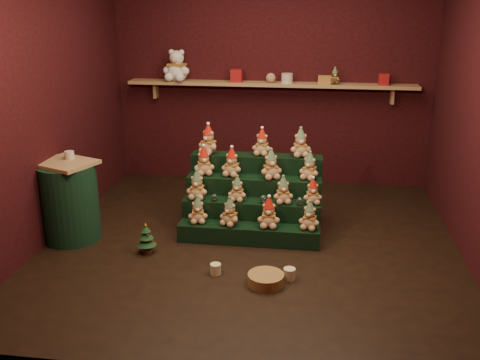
% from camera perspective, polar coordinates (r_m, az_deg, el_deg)
% --- Properties ---
extents(ground, '(4.00, 4.00, 0.00)m').
position_cam_1_polar(ground, '(5.35, 1.19, -6.71)').
color(ground, black).
rests_on(ground, ground).
extents(back_wall, '(4.00, 0.10, 2.80)m').
position_cam_1_polar(back_wall, '(6.93, 3.38, 11.20)').
color(back_wall, black).
rests_on(back_wall, ground).
extents(front_wall, '(4.00, 0.10, 2.80)m').
position_cam_1_polar(front_wall, '(2.95, -3.52, 1.15)').
color(front_wall, black).
rests_on(front_wall, ground).
extents(left_wall, '(0.10, 4.00, 2.80)m').
position_cam_1_polar(left_wall, '(5.54, -20.47, 8.25)').
color(left_wall, black).
rests_on(left_wall, ground).
extents(back_shelf, '(3.60, 0.26, 0.24)m').
position_cam_1_polar(back_shelf, '(6.77, 3.23, 10.13)').
color(back_shelf, tan).
rests_on(back_shelf, ground).
extents(riser_tier_front, '(1.40, 0.22, 0.18)m').
position_cam_1_polar(riser_tier_front, '(5.32, 0.92, -5.79)').
color(riser_tier_front, black).
rests_on(riser_tier_front, ground).
extents(riser_tier_midfront, '(1.40, 0.22, 0.36)m').
position_cam_1_polar(riser_tier_midfront, '(5.48, 1.21, -3.99)').
color(riser_tier_midfront, black).
rests_on(riser_tier_midfront, ground).
extents(riser_tier_midback, '(1.40, 0.22, 0.54)m').
position_cam_1_polar(riser_tier_midback, '(5.65, 1.49, -2.31)').
color(riser_tier_midback, black).
rests_on(riser_tier_midback, ground).
extents(riser_tier_back, '(1.40, 0.22, 0.72)m').
position_cam_1_polar(riser_tier_back, '(5.83, 1.75, -0.72)').
color(riser_tier_back, black).
rests_on(riser_tier_back, ground).
extents(teddy_0, '(0.22, 0.21, 0.27)m').
position_cam_1_polar(teddy_0, '(5.32, -4.53, -3.17)').
color(teddy_0, tan).
rests_on(teddy_0, riser_tier_front).
extents(teddy_1, '(0.26, 0.25, 0.29)m').
position_cam_1_polar(teddy_1, '(5.25, -1.09, -3.37)').
color(teddy_1, tan).
rests_on(teddy_1, riser_tier_front).
extents(teddy_2, '(0.22, 0.20, 0.31)m').
position_cam_1_polar(teddy_2, '(5.20, 3.10, -3.48)').
color(teddy_2, tan).
rests_on(teddy_2, riser_tier_front).
extents(teddy_3, '(0.24, 0.23, 0.28)m').
position_cam_1_polar(teddy_3, '(5.20, 7.45, -3.74)').
color(teddy_3, tan).
rests_on(teddy_3, riser_tier_front).
extents(teddy_4, '(0.22, 0.20, 0.30)m').
position_cam_1_polar(teddy_4, '(5.44, -4.61, -0.50)').
color(teddy_4, tan).
rests_on(teddy_4, riser_tier_midfront).
extents(teddy_5, '(0.20, 0.18, 0.26)m').
position_cam_1_polar(teddy_5, '(5.37, -0.29, -0.92)').
color(teddy_5, tan).
rests_on(teddy_5, riser_tier_midfront).
extents(teddy_6, '(0.23, 0.22, 0.28)m').
position_cam_1_polar(teddy_6, '(5.33, 4.62, -1.04)').
color(teddy_6, tan).
rests_on(teddy_6, riser_tier_midfront).
extents(teddy_7, '(0.22, 0.20, 0.26)m').
position_cam_1_polar(teddy_7, '(5.34, 7.75, -1.20)').
color(teddy_7, tan).
rests_on(teddy_7, riser_tier_midfront).
extents(teddy_8, '(0.27, 0.25, 0.30)m').
position_cam_1_polar(teddy_8, '(5.62, -3.87, 2.06)').
color(teddy_8, tan).
rests_on(teddy_8, riser_tier_midback).
extents(teddy_9, '(0.25, 0.24, 0.30)m').
position_cam_1_polar(teddy_9, '(5.57, -0.87, 1.93)').
color(teddy_9, tan).
rests_on(teddy_9, riser_tier_midback).
extents(teddy_10, '(0.28, 0.27, 0.31)m').
position_cam_1_polar(teddy_10, '(5.49, 3.32, 1.70)').
color(teddy_10, tan).
rests_on(teddy_10, riser_tier_midback).
extents(teddy_11, '(0.26, 0.25, 0.29)m').
position_cam_1_polar(teddy_11, '(5.50, 7.45, 1.51)').
color(teddy_11, tan).
rests_on(teddy_11, riser_tier_midback).
extents(teddy_12, '(0.29, 0.28, 0.31)m').
position_cam_1_polar(teddy_12, '(5.74, -3.39, 4.36)').
color(teddy_12, tan).
rests_on(teddy_12, riser_tier_back).
extents(teddy_13, '(0.23, 0.21, 0.28)m').
position_cam_1_polar(teddy_13, '(5.68, 2.36, 4.07)').
color(teddy_13, tan).
rests_on(teddy_13, riser_tier_back).
extents(teddy_14, '(0.26, 0.24, 0.30)m').
position_cam_1_polar(teddy_14, '(5.65, 6.47, 4.00)').
color(teddy_14, tan).
rests_on(teddy_14, riser_tier_back).
extents(snow_globe_a, '(0.06, 0.06, 0.08)m').
position_cam_1_polar(snow_globe_a, '(5.40, -2.76, -1.87)').
color(snow_globe_a, black).
rests_on(snow_globe_a, riser_tier_midfront).
extents(snow_globe_b, '(0.07, 0.07, 0.09)m').
position_cam_1_polar(snow_globe_b, '(5.33, 2.50, -2.08)').
color(snow_globe_b, black).
rests_on(snow_globe_b, riser_tier_midfront).
extents(snow_globe_c, '(0.06, 0.06, 0.08)m').
position_cam_1_polar(snow_globe_c, '(5.31, 6.39, -2.28)').
color(snow_globe_c, black).
rests_on(snow_globe_c, riser_tier_midfront).
extents(side_table, '(0.65, 0.60, 0.81)m').
position_cam_1_polar(side_table, '(5.56, -17.73, -2.16)').
color(side_table, tan).
rests_on(side_table, ground).
extents(table_ornament, '(0.09, 0.09, 0.07)m').
position_cam_1_polar(table_ornament, '(5.51, -17.74, 2.56)').
color(table_ornament, beige).
rests_on(table_ornament, side_table).
extents(mini_christmas_tree, '(0.18, 0.18, 0.31)m').
position_cam_1_polar(mini_christmas_tree, '(5.16, -9.96, -6.14)').
color(mini_christmas_tree, '#492E1A').
rests_on(mini_christmas_tree, ground).
extents(mug_left, '(0.10, 0.10, 0.10)m').
position_cam_1_polar(mug_left, '(4.76, -2.62, -9.46)').
color(mug_left, beige).
rests_on(mug_left, ground).
extents(mug_right, '(0.10, 0.10, 0.10)m').
position_cam_1_polar(mug_right, '(4.68, 5.29, -9.95)').
color(mug_right, beige).
rests_on(mug_right, ground).
extents(wicker_basket, '(0.32, 0.32, 0.10)m').
position_cam_1_polar(wicker_basket, '(4.59, 2.77, -10.54)').
color(wicker_basket, olive).
rests_on(wicker_basket, ground).
extents(white_bear, '(0.39, 0.37, 0.49)m').
position_cam_1_polar(white_bear, '(6.91, -6.76, 12.47)').
color(white_bear, white).
rests_on(white_bear, back_shelf).
extents(brown_bear, '(0.16, 0.15, 0.20)m').
position_cam_1_polar(brown_bear, '(6.70, 10.06, 10.88)').
color(brown_bear, '#472A17').
rests_on(brown_bear, back_shelf).
extents(gift_tin_red_a, '(0.14, 0.14, 0.16)m').
position_cam_1_polar(gift_tin_red_a, '(6.78, -0.36, 11.08)').
color(gift_tin_red_a, '#AD1A1E').
rests_on(gift_tin_red_a, back_shelf).
extents(gift_tin_cream, '(0.14, 0.14, 0.12)m').
position_cam_1_polar(gift_tin_cream, '(6.72, 5.04, 10.77)').
color(gift_tin_cream, beige).
rests_on(gift_tin_cream, back_shelf).
extents(gift_tin_red_b, '(0.12, 0.12, 0.14)m').
position_cam_1_polar(gift_tin_red_b, '(6.76, 15.06, 10.34)').
color(gift_tin_red_b, '#AD1A1E').
rests_on(gift_tin_red_b, back_shelf).
extents(shelf_plush_ball, '(0.12, 0.12, 0.12)m').
position_cam_1_polar(shelf_plush_ball, '(6.74, 3.31, 10.82)').
color(shelf_plush_ball, tan).
rests_on(shelf_plush_ball, back_shelf).
extents(scarf_gift_box, '(0.16, 0.10, 0.10)m').
position_cam_1_polar(scarf_gift_box, '(6.71, 9.01, 10.52)').
color(scarf_gift_box, orange).
rests_on(scarf_gift_box, back_shelf).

